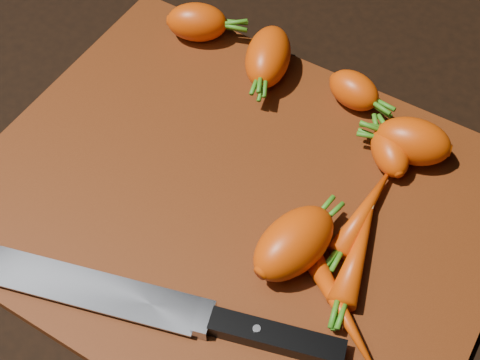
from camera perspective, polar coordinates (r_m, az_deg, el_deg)
The scene contains 12 objects.
ground at distance 0.66m, azimuth -0.45°, elevation -2.35°, with size 2.00×2.00×0.01m, color black.
cutting_board at distance 0.65m, azimuth -0.45°, elevation -1.83°, with size 0.50×0.40×0.01m, color maroon.
carrot_0 at distance 0.78m, azimuth -3.68°, elevation 13.29°, with size 0.07×0.04×0.04m, color #DC4102.
carrot_1 at distance 0.74m, azimuth 2.41°, elevation 10.48°, with size 0.08×0.05×0.05m, color #DC4102.
carrot_2 at distance 0.59m, azimuth 4.63°, elevation -5.39°, with size 0.09×0.05×0.05m, color #DC4102.
carrot_3 at distance 0.68m, azimuth 14.55°, elevation 3.21°, with size 0.07×0.05×0.05m, color #DC4102.
carrot_4 at distance 0.72m, azimuth 9.70°, elevation 7.56°, with size 0.06×0.04×0.04m, color #DC4102.
carrot_5 at distance 0.67m, azimuth 12.67°, elevation 2.39°, with size 0.06×0.03×0.03m, color #DC4102.
carrot_6 at distance 0.64m, azimuth 10.62°, elevation -2.55°, with size 0.11×0.02×0.02m, color #DC4102.
carrot_7 at distance 0.59m, azimuth 8.76°, elevation -11.14°, with size 0.11×0.02×0.02m, color #DC4102.
carrot_8 at distance 0.61m, azimuth 9.95°, elevation -6.29°, with size 0.10×0.03×0.03m, color #DC4102.
knife at distance 0.60m, azimuth -11.15°, elevation -9.52°, with size 0.32×0.12×0.02m.
Camera 1 is at (0.19, -0.30, 0.55)m, focal length 50.00 mm.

